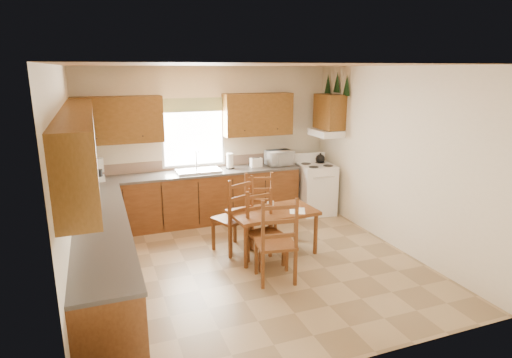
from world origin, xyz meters
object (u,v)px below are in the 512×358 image
object	(u,v)px
chair_far_left	(266,230)
chair_near_right	(275,238)
chair_near_left	(232,214)
microwave	(279,158)
stove	(316,189)
dining_table	(273,232)
chair_far_right	(261,211)

from	to	relation	value
chair_far_left	chair_near_right	bearing A→B (deg)	-106.07
chair_near_left	microwave	bearing A→B (deg)	-156.63
stove	chair_near_right	bearing A→B (deg)	-123.09
chair_near_left	chair_near_right	size ratio (longest dim) A/B	1.01
dining_table	chair_far_right	size ratio (longest dim) A/B	1.13
stove	chair_far_left	bearing A→B (deg)	-129.00
microwave	chair_far_left	bearing A→B (deg)	-122.75
stove	chair_near_left	size ratio (longest dim) A/B	0.79
stove	microwave	size ratio (longest dim) A/B	2.03
chair_near_right	chair_far_right	xyz separation A→B (m)	(0.24, 1.13, -0.02)
chair_near_right	stove	bearing A→B (deg)	-120.03
chair_far_right	chair_near_left	bearing A→B (deg)	-160.34
chair_near_left	chair_far_right	bearing A→B (deg)	163.68
stove	chair_far_right	distance (m)	1.86
stove	chair_near_left	world-z (taller)	chair_near_left
microwave	dining_table	distance (m)	2.01
dining_table	chair_near_right	world-z (taller)	chair_near_right
chair_near_left	chair_far_left	world-z (taller)	chair_near_left
microwave	dining_table	size ratio (longest dim) A/B	0.36
chair_near_left	chair_far_right	xyz separation A→B (m)	(0.47, 0.05, -0.03)
dining_table	chair_far_right	distance (m)	0.42
stove	dining_table	size ratio (longest dim) A/B	0.74
microwave	chair_far_left	size ratio (longest dim) A/B	0.44
chair_near_right	chair_far_left	bearing A→B (deg)	-87.62
chair_near_left	chair_near_right	xyz separation A→B (m)	(0.23, -1.09, -0.00)
microwave	chair_near_right	size ratio (longest dim) A/B	0.39
stove	chair_near_left	bearing A→B (deg)	-145.33
chair_near_right	chair_far_right	size ratio (longest dim) A/B	1.04
stove	chair_near_left	xyz separation A→B (m)	(-2.00, -1.09, 0.12)
chair_near_left	chair_near_right	bearing A→B (deg)	79.94
dining_table	chair_near_right	xyz separation A→B (m)	(-0.29, -0.78, 0.24)
stove	microwave	xyz separation A→B (m)	(-0.64, 0.27, 0.60)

